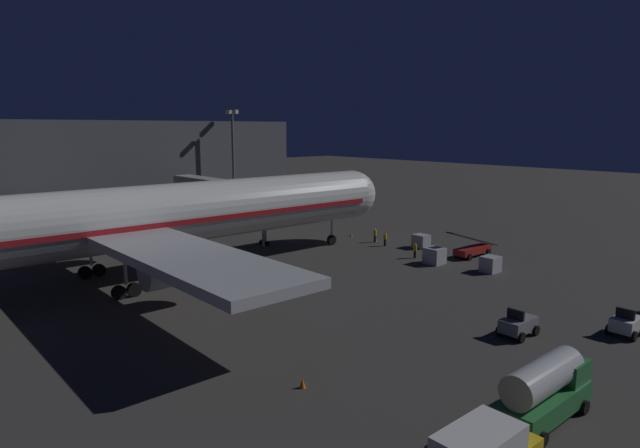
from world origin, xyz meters
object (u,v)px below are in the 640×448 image
baggage_container_mid_row (421,241)px  traffic_cone_wingtip_svc_side (303,383)px  fuel_tanker (546,387)px  pushback_tug (518,325)px  apron_floodlight_mast (233,155)px  ground_crew_by_belt_loader (385,238)px  ground_crew_near_nose_gear (375,235)px  baggage_container_near_belt (435,256)px  ground_crew_marshaller_fwd (415,250)px  traffic_cone_nose_starboard (351,234)px  belt_loader (473,249)px  baggage_tug_lead (626,324)px  jet_bridge (230,191)px  baggage_container_spare (490,264)px  airliner_at_gate (108,222)px  traffic_cone_nose_port (376,239)px

baggage_container_mid_row → traffic_cone_wingtip_svc_side: 37.58m
fuel_tanker → pushback_tug: size_ratio=2.22×
traffic_cone_wingtip_svc_side → apron_floodlight_mast: bearing=-28.8°
pushback_tug → ground_crew_by_belt_loader: (25.28, -14.50, 0.16)m
ground_crew_near_nose_gear → traffic_cone_wingtip_svc_side: 39.12m
baggage_container_near_belt → ground_crew_marshaller_fwd: 2.99m
traffic_cone_nose_starboard → traffic_cone_wingtip_svc_side: same height
ground_crew_by_belt_loader → apron_floodlight_mast: bearing=3.9°
ground_crew_marshaller_fwd → pushback_tug: bearing=146.9°
belt_loader → traffic_cone_nose_starboard: bearing=7.5°
ground_crew_near_nose_gear → ground_crew_marshaller_fwd: 8.99m
fuel_tanker → traffic_cone_nose_starboard: bearing=-32.6°
baggage_container_mid_row → belt_loader: bearing=-173.1°
ground_crew_near_nose_gear → apron_floodlight_mast: bearing=5.6°
belt_loader → ground_crew_marshaller_fwd: size_ratio=5.20×
belt_loader → ground_crew_marshaller_fwd: 6.58m
belt_loader → ground_crew_by_belt_loader: size_ratio=5.24×
pushback_tug → baggage_tug_lead: bearing=-130.2°
fuel_tanker → ground_crew_marshaller_fwd: (25.39, -21.46, -0.70)m
jet_bridge → baggage_container_near_belt: (-26.57, -8.22, -5.10)m
belt_loader → baggage_container_spare: size_ratio=5.14×
ground_crew_by_belt_loader → ground_crew_marshaller_fwd: (-6.28, 2.09, 0.01)m
pushback_tug → ground_crew_by_belt_loader: pushback_tug is taller
baggage_container_spare → ground_crew_near_nose_gear: size_ratio=1.01×
baggage_tug_lead → ground_crew_marshaller_fwd: 24.74m
pushback_tug → apron_floodlight_mast: bearing=-12.6°
belt_loader → ground_crew_near_nose_gear: belt_loader is taller
traffic_cone_nose_starboard → baggage_tug_lead: bearing=165.0°
baggage_container_spare → airliner_at_gate: bearing=56.8°
fuel_tanker → jet_bridge: bearing=-14.6°
jet_bridge → ground_crew_by_belt_loader: bearing=-148.2°
ground_crew_by_belt_loader → fuel_tanker: bearing=143.4°
pushback_tug → ground_crew_by_belt_loader: 29.14m
jet_bridge → baggage_container_spare: 34.06m
baggage_tug_lead → ground_crew_by_belt_loader: 31.36m
ground_crew_marshaller_fwd → traffic_cone_nose_starboard: 13.64m
fuel_tanker → ground_crew_marshaller_fwd: fuel_tanker is taller
baggage_tug_lead → traffic_cone_nose_port: bearing=-16.9°
jet_bridge → apron_floodlight_mast: 16.05m
apron_floodlight_mast → pushback_tug: size_ratio=6.06×
traffic_cone_nose_starboard → airliner_at_gate: bearing=93.9°
baggage_container_mid_row → ground_crew_by_belt_loader: (3.44, 2.55, 0.15)m
ground_crew_marshaller_fwd → traffic_cone_wingtip_svc_side: 32.14m
fuel_tanker → belt_loader: bearing=-51.1°
pushback_tug → baggage_container_near_belt: size_ratio=1.48×
jet_bridge → ground_crew_near_nose_gear: 19.56m
airliner_at_gate → belt_loader: airliner_at_gate is taller
baggage_tug_lead → traffic_cone_nose_starboard: (37.06, -9.90, -0.50)m
airliner_at_gate → baggage_container_near_belt: airliner_at_gate is taller
baggage_container_spare → traffic_cone_nose_port: size_ratio=3.17×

